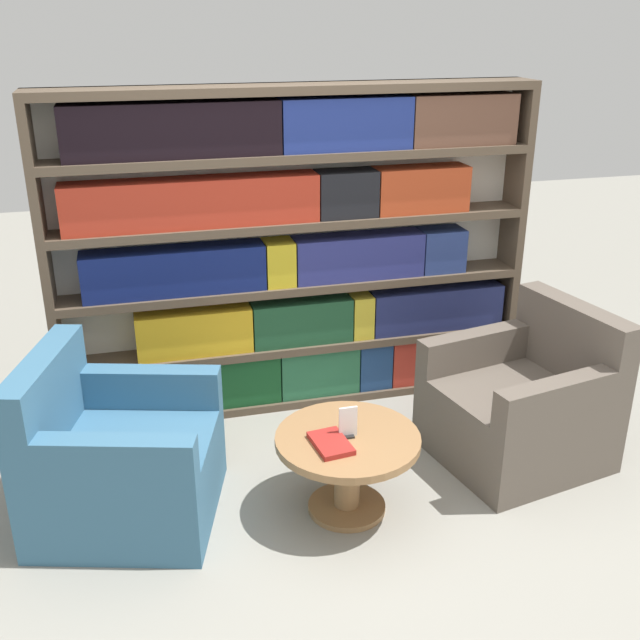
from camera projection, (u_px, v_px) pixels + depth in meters
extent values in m
plane|color=gray|center=(357.00, 518.00, 3.73)|extent=(14.00, 14.00, 0.00)
cube|color=silver|center=(291.00, 248.00, 4.63)|extent=(2.91, 0.05, 1.97)
cube|color=brown|center=(47.00, 273.00, 4.19)|extent=(0.05, 0.30, 1.97)
cube|color=brown|center=(510.00, 237.00, 4.86)|extent=(0.05, 0.30, 1.97)
cube|color=brown|center=(297.00, 394.00, 4.89)|extent=(2.81, 0.30, 0.05)
cube|color=brown|center=(297.00, 343.00, 4.75)|extent=(2.81, 0.30, 0.05)
cube|color=brown|center=(296.00, 285.00, 4.60)|extent=(2.81, 0.30, 0.05)
cube|color=brown|center=(295.00, 222.00, 4.45)|extent=(2.81, 0.30, 0.05)
cube|color=brown|center=(294.00, 155.00, 4.30)|extent=(2.81, 0.30, 0.05)
cube|color=brown|center=(294.00, 89.00, 4.16)|extent=(2.81, 0.30, 0.05)
cube|color=#164C24|center=(196.00, 383.00, 4.64)|extent=(1.04, 0.20, 0.31)
cube|color=#296743|center=(318.00, 369.00, 4.83)|extent=(0.51, 0.20, 0.31)
cube|color=navy|center=(372.00, 363.00, 4.92)|extent=(0.22, 0.20, 0.31)
cube|color=#B23225|center=(431.00, 356.00, 5.01)|extent=(0.60, 0.20, 0.31)
cube|color=gold|center=(194.00, 331.00, 4.51)|extent=(0.69, 0.20, 0.28)
cube|color=#1F4E2F|center=(301.00, 320.00, 4.67)|extent=(0.62, 0.20, 0.28)
cube|color=gold|center=(360.00, 314.00, 4.76)|extent=(0.13, 0.20, 0.28)
cube|color=navy|center=(435.00, 307.00, 4.88)|extent=(0.88, 0.20, 0.28)
cube|color=navy|center=(174.00, 271.00, 4.34)|extent=(1.05, 0.20, 0.27)
cube|color=gold|center=(279.00, 262.00, 4.49)|extent=(0.17, 0.20, 0.27)
cube|color=navy|center=(358.00, 256.00, 4.61)|extent=(0.80, 0.20, 0.27)
cube|color=navy|center=(441.00, 249.00, 4.73)|extent=(0.28, 0.20, 0.27)
cube|color=#B9321F|center=(192.00, 202.00, 4.22)|extent=(1.44, 0.20, 0.27)
cube|color=black|center=(346.00, 193.00, 4.44)|extent=(0.36, 0.20, 0.27)
cube|color=#B5401F|center=(420.00, 189.00, 4.55)|extent=(0.57, 0.20, 0.27)
cube|color=black|center=(172.00, 130.00, 4.05)|extent=(1.18, 0.20, 0.29)
cube|color=navy|center=(345.00, 124.00, 4.28)|extent=(0.76, 0.20, 0.29)
cube|color=brown|center=(461.00, 119.00, 4.45)|extent=(0.65, 0.20, 0.29)
cube|color=#386684|center=(128.00, 477.00, 3.69)|extent=(1.03, 1.00, 0.43)
cube|color=#386684|center=(46.00, 399.00, 3.53)|extent=(0.36, 0.81, 0.43)
cube|color=#386684|center=(116.00, 460.00, 3.25)|extent=(0.71, 0.31, 0.21)
cube|color=#386684|center=(153.00, 387.00, 3.88)|extent=(0.71, 0.31, 0.21)
cube|color=brown|center=(516.00, 422.00, 4.19)|extent=(0.98, 0.95, 0.43)
cube|color=brown|center=(573.00, 340.00, 4.16)|extent=(0.29, 0.81, 0.43)
cube|color=brown|center=(473.00, 349.00, 4.32)|extent=(0.71, 0.25, 0.21)
cube|color=brown|center=(555.00, 400.00, 3.75)|extent=(0.71, 0.25, 0.21)
cylinder|color=olive|center=(347.00, 477.00, 3.73)|extent=(0.13, 0.13, 0.39)
cylinder|color=olive|center=(347.00, 506.00, 3.80)|extent=(0.39, 0.39, 0.03)
cylinder|color=olive|center=(348.00, 440.00, 3.65)|extent=(0.71, 0.71, 0.04)
cube|color=black|center=(348.00, 435.00, 3.64)|extent=(0.05, 0.06, 0.01)
cube|color=white|center=(348.00, 422.00, 3.61)|extent=(0.09, 0.01, 0.16)
cube|color=maroon|center=(331.00, 443.00, 3.55)|extent=(0.19, 0.26, 0.03)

